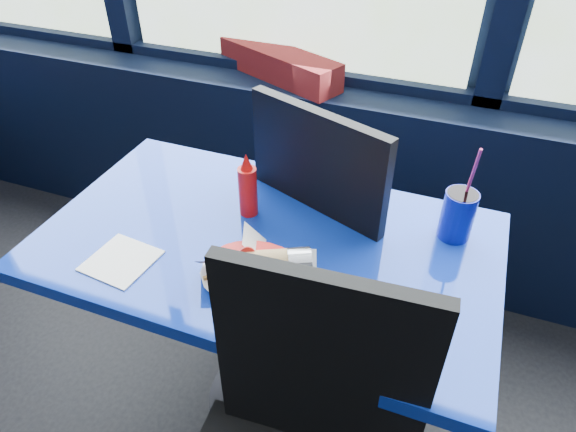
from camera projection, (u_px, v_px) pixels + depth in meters
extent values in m
cube|color=black|center=(282.00, 166.00, 2.30)|extent=(5.00, 0.26, 0.80)
cube|color=black|center=(289.00, 71.00, 2.11)|extent=(4.80, 0.08, 0.06)
cylinder|color=black|center=(272.00, 398.00, 1.81)|extent=(0.44, 0.44, 0.03)
cylinder|color=black|center=(270.00, 339.00, 1.61)|extent=(0.12, 0.12, 0.68)
cube|color=navy|center=(267.00, 245.00, 1.37)|extent=(1.20, 0.70, 0.04)
cube|color=black|center=(321.00, 367.00, 1.02)|extent=(0.44, 0.06, 0.50)
cube|color=black|center=(310.00, 223.00, 1.81)|extent=(0.61, 0.61, 0.05)
cube|color=black|center=(316.00, 195.00, 1.45)|extent=(0.43, 0.19, 0.52)
cylinder|color=black|center=(382.00, 274.00, 1.98)|extent=(0.03, 0.03, 0.48)
cylinder|color=black|center=(315.00, 336.00, 1.74)|extent=(0.03, 0.03, 0.48)
cylinder|color=black|center=(303.00, 229.00, 2.19)|extent=(0.03, 0.03, 0.48)
cylinder|color=black|center=(234.00, 279.00, 1.96)|extent=(0.03, 0.03, 0.48)
cube|color=maroon|center=(279.00, 64.00, 2.05)|extent=(0.57, 0.36, 0.11)
cylinder|color=red|center=(257.00, 273.00, 1.23)|extent=(0.24, 0.24, 0.05)
cylinder|color=white|center=(257.00, 276.00, 1.23)|extent=(0.23, 0.23, 0.00)
cylinder|color=silver|center=(299.00, 264.00, 1.21)|extent=(0.08, 0.09, 0.08)
sphere|color=#522D1C|center=(250.00, 265.00, 1.20)|extent=(0.05, 0.05, 0.05)
cylinder|color=red|center=(247.00, 256.00, 1.19)|extent=(0.05, 0.05, 0.01)
cylinder|color=red|center=(248.00, 191.00, 1.41)|extent=(0.05, 0.05, 0.15)
cone|color=red|center=(246.00, 161.00, 1.35)|extent=(0.03, 0.03, 0.05)
cylinder|color=#0E169C|center=(458.00, 215.00, 1.33)|extent=(0.09, 0.09, 0.14)
cylinder|color=black|center=(463.00, 195.00, 1.29)|extent=(0.08, 0.08, 0.01)
cylinder|color=#E32F7E|center=(472.00, 176.00, 1.25)|extent=(0.01, 0.07, 0.19)
cube|color=white|center=(121.00, 261.00, 1.29)|extent=(0.17, 0.17, 0.00)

